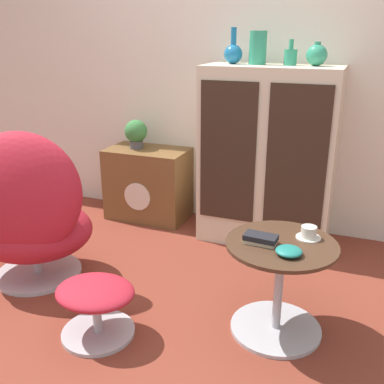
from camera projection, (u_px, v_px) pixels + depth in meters
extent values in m
plane|color=brown|center=(153.00, 331.00, 2.29)|extent=(12.00, 12.00, 0.00)
cube|color=silver|center=(244.00, 51.00, 3.21)|extent=(6.40, 0.06, 2.60)
cube|color=beige|center=(268.00, 156.00, 3.12)|extent=(0.90, 0.46, 1.23)
cube|color=#332319|center=(228.00, 153.00, 2.97)|extent=(0.38, 0.01, 0.93)
cube|color=#332319|center=(296.00, 160.00, 2.81)|extent=(0.38, 0.01, 0.93)
cube|color=brown|center=(148.00, 184.00, 3.60)|extent=(0.63, 0.38, 0.57)
cylinder|color=beige|center=(137.00, 197.00, 3.45)|extent=(0.22, 0.01, 0.22)
cylinder|color=#B7B7BC|center=(39.00, 273.00, 2.81)|extent=(0.52, 0.52, 0.02)
cylinder|color=#B7B7BC|center=(38.00, 263.00, 2.79)|extent=(0.06, 0.06, 0.11)
ellipsoid|color=#B21E2D|center=(34.00, 230.00, 2.71)|extent=(0.87, 0.80, 0.33)
ellipsoid|color=#B21E2D|center=(19.00, 195.00, 2.50)|extent=(0.81, 0.66, 0.75)
cylinder|color=#B7B7BC|center=(98.00, 332.00, 2.26)|extent=(0.37, 0.37, 0.02)
cylinder|color=#B7B7BC|center=(97.00, 315.00, 2.23)|extent=(0.04, 0.04, 0.18)
ellipsoid|color=#B21E2D|center=(95.00, 292.00, 2.18)|extent=(0.40, 0.34, 0.09)
cylinder|color=#B7B7BC|center=(275.00, 328.00, 2.29)|extent=(0.46, 0.46, 0.02)
cylinder|color=#B7B7BC|center=(278.00, 288.00, 2.21)|extent=(0.04, 0.04, 0.45)
cylinder|color=#472D1E|center=(282.00, 244.00, 2.13)|extent=(0.53, 0.53, 0.02)
ellipsoid|color=#196699|center=(233.00, 54.00, 2.99)|extent=(0.12, 0.12, 0.12)
cylinder|color=#196699|center=(233.00, 36.00, 2.95)|extent=(0.04, 0.04, 0.11)
cylinder|color=#2D8E6B|center=(258.00, 48.00, 2.92)|extent=(0.11, 0.11, 0.21)
cylinder|color=#2D8E6B|center=(290.00, 57.00, 2.86)|extent=(0.08, 0.08, 0.10)
cylinder|color=#2D8E6B|center=(291.00, 44.00, 2.83)|extent=(0.03, 0.03, 0.06)
ellipsoid|color=#2D8E6B|center=(317.00, 55.00, 2.80)|extent=(0.13, 0.13, 0.13)
cylinder|color=#2D8E6B|center=(318.00, 43.00, 2.78)|extent=(0.04, 0.04, 0.02)
cylinder|color=#4C4C51|center=(136.00, 144.00, 3.53)|extent=(0.11, 0.11, 0.06)
sphere|color=#387A3D|center=(136.00, 131.00, 3.49)|extent=(0.18, 0.18, 0.18)
cylinder|color=silver|center=(308.00, 238.00, 2.18)|extent=(0.12, 0.12, 0.01)
cylinder|color=silver|center=(309.00, 232.00, 2.17)|extent=(0.08, 0.08, 0.06)
cube|color=beige|center=(260.00, 241.00, 2.13)|extent=(0.16, 0.09, 0.02)
cube|color=black|center=(261.00, 237.00, 2.11)|extent=(0.16, 0.09, 0.03)
ellipsoid|color=#1E7A70|center=(289.00, 251.00, 2.01)|extent=(0.12, 0.12, 0.04)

